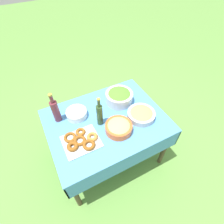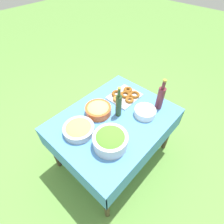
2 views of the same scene
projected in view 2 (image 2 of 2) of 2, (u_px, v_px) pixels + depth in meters
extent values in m
plane|color=#609342|center=(114.00, 155.00, 2.19)|extent=(14.00, 14.00, 0.00)
cube|color=#4C8CD1|center=(114.00, 119.00, 1.70)|extent=(1.18, 0.91, 0.02)
cube|color=#4C8CD1|center=(151.00, 153.00, 1.58)|extent=(1.18, 0.01, 0.22)
cube|color=#4C8CD1|center=(85.00, 107.00, 2.00)|extent=(1.18, 0.01, 0.22)
cube|color=#4C8CD1|center=(68.00, 166.00, 1.49)|extent=(0.01, 0.91, 0.22)
cube|color=#4C8CD1|center=(146.00, 100.00, 2.09)|extent=(0.01, 0.91, 0.22)
cylinder|color=#473828|center=(107.00, 203.00, 1.49)|extent=(0.05, 0.05, 0.66)
cylinder|color=#473828|center=(169.00, 131.00, 2.04)|extent=(0.05, 0.05, 0.66)
cylinder|color=#473828|center=(53.00, 149.00, 1.86)|extent=(0.05, 0.05, 0.66)
cylinder|color=#473828|center=(118.00, 101.00, 2.41)|extent=(0.05, 0.05, 0.66)
cylinder|color=silver|center=(110.00, 141.00, 1.44)|extent=(0.29, 0.29, 0.12)
ellipsoid|color=#51892D|center=(110.00, 138.00, 1.41)|extent=(0.26, 0.26, 0.07)
cylinder|color=#E05B28|center=(98.00, 110.00, 1.72)|extent=(0.26, 0.26, 0.08)
ellipsoid|color=tan|center=(98.00, 108.00, 1.70)|extent=(0.23, 0.23, 0.07)
cube|color=silver|center=(125.00, 96.00, 1.91)|extent=(0.32, 0.27, 0.02)
torus|color=brown|center=(125.00, 94.00, 1.90)|extent=(0.13, 0.13, 0.03)
torus|color=#B27533|center=(117.00, 99.00, 1.85)|extent=(0.12, 0.12, 0.03)
torus|color=#93561E|center=(130.00, 100.00, 1.84)|extent=(0.11, 0.11, 0.03)
torus|color=brown|center=(128.00, 90.00, 1.95)|extent=(0.11, 0.11, 0.04)
torus|color=brown|center=(135.00, 95.00, 1.90)|extent=(0.11, 0.11, 0.03)
torus|color=brown|center=(117.00, 94.00, 1.91)|extent=(0.16, 0.16, 0.03)
cylinder|color=white|center=(145.00, 114.00, 1.73)|extent=(0.21, 0.21, 0.01)
cylinder|color=white|center=(145.00, 113.00, 1.72)|extent=(0.21, 0.21, 0.01)
cylinder|color=white|center=(145.00, 112.00, 1.71)|extent=(0.21, 0.21, 0.01)
cylinder|color=white|center=(145.00, 112.00, 1.70)|extent=(0.21, 0.21, 0.01)
cylinder|color=white|center=(145.00, 111.00, 1.69)|extent=(0.21, 0.21, 0.01)
cylinder|color=white|center=(145.00, 110.00, 1.68)|extent=(0.21, 0.21, 0.01)
cylinder|color=#2D4723|center=(119.00, 106.00, 1.65)|extent=(0.06, 0.06, 0.23)
cylinder|color=#2D4723|center=(119.00, 93.00, 1.54)|extent=(0.03, 0.03, 0.08)
cylinder|color=#A58C33|center=(119.00, 88.00, 1.50)|extent=(0.03, 0.03, 0.02)
cylinder|color=maroon|center=(160.00, 98.00, 1.72)|extent=(0.07, 0.07, 0.24)
cylinder|color=maroon|center=(164.00, 85.00, 1.60)|extent=(0.03, 0.03, 0.08)
cylinder|color=#A58C33|center=(165.00, 80.00, 1.57)|extent=(0.04, 0.04, 0.02)
cylinder|color=#B2B7BC|center=(79.00, 129.00, 1.56)|extent=(0.28, 0.28, 0.06)
ellipsoid|color=#ADCC59|center=(79.00, 128.00, 1.54)|extent=(0.25, 0.25, 0.06)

